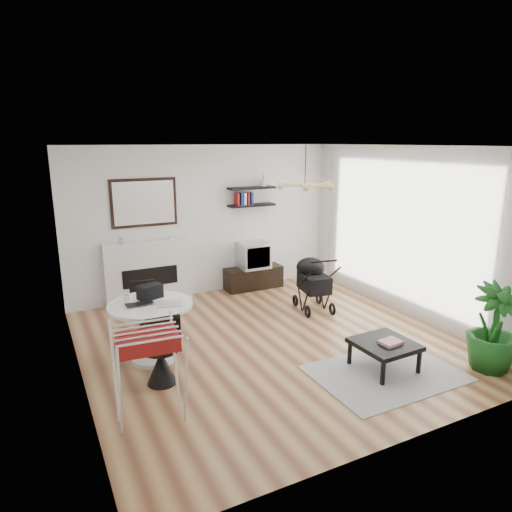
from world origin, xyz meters
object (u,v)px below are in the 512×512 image
tv_console (253,278)px  dining_table (152,323)px  drying_rack (149,374)px  potted_plant (493,328)px  crt_tv (253,255)px  stroller (313,285)px  fireplace (149,264)px  coffee_table (385,345)px

tv_console → dining_table: dining_table is taller
drying_rack → potted_plant: bearing=-6.9°
tv_console → crt_tv: 0.45m
tv_console → dining_table: bearing=-140.1°
crt_tv → potted_plant: potted_plant is taller
tv_console → potted_plant: 4.38m
tv_console → stroller: bearing=-74.8°
crt_tv → potted_plant: 4.36m
tv_console → drying_rack: drying_rack is taller
fireplace → drying_rack: 3.63m
fireplace → stroller: bearing=-33.6°
fireplace → tv_console: bearing=-3.7°
dining_table → potted_plant: potted_plant is taller
dining_table → drying_rack: (-0.35, -1.31, 0.01)m
tv_console → coffee_table: bearing=-89.9°
fireplace → drying_rack: fireplace is taller
crt_tv → coffee_table: size_ratio=0.79×
fireplace → coffee_table: fireplace is taller
tv_console → crt_tv: bearing=-154.8°
drying_rack → stroller: size_ratio=1.03×
tv_console → coffee_table: (0.01, -3.62, 0.11)m
drying_rack → potted_plant: (4.03, -0.81, 0.02)m
fireplace → crt_tv: fireplace is taller
crt_tv → dining_table: crt_tv is taller
stroller → potted_plant: 2.87m
potted_plant → dining_table: bearing=150.0°
crt_tv → stroller: (0.40, -1.44, -0.25)m
coffee_table → potted_plant: size_ratio=0.65×
tv_console → crt_tv: crt_tv is taller
coffee_table → drying_rack: bearing=175.5°
dining_table → stroller: 2.95m
tv_console → crt_tv: size_ratio=1.99×
tv_console → dining_table: (-2.48, -2.08, 0.30)m
drying_rack → coffee_table: (2.85, -0.23, -0.20)m
crt_tv → stroller: size_ratio=0.58×
potted_plant → stroller: bearing=106.2°
crt_tv → drying_rack: drying_rack is taller
tv_console → drying_rack: size_ratio=1.11×
crt_tv → stroller: bearing=-74.5°
stroller → fireplace: bearing=157.2°
crt_tv → drying_rack: 4.42m
drying_rack → stroller: bearing=35.5°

